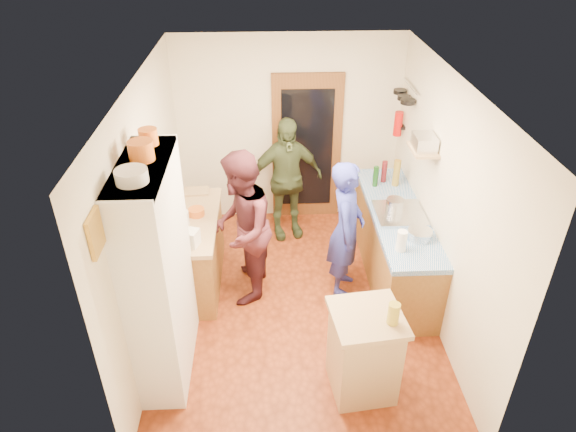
{
  "coord_description": "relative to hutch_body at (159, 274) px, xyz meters",
  "views": [
    {
      "loc": [
        -0.3,
        -4.5,
        3.99
      ],
      "look_at": [
        -0.09,
        0.15,
        1.09
      ],
      "focal_mm": 32.0,
      "sensor_mm": 36.0,
      "label": 1
    }
  ],
  "objects": [
    {
      "name": "wall_front",
      "position": [
        1.3,
        -1.21,
        0.2
      ],
      "size": [
        3.0,
        0.02,
        2.6
      ],
      "primitive_type": "cube",
      "color": "beige",
      "rests_on": "ground"
    },
    {
      "name": "kettle",
      "position": [
        0.05,
        1.15,
        -0.12
      ],
      "size": [
        0.16,
        0.16,
        0.16
      ],
      "primitive_type": "cylinder",
      "rotation": [
        0.0,
        0.0,
        0.13
      ],
      "color": "white",
      "rests_on": "left_counter_top"
    },
    {
      "name": "island_top",
      "position": [
        1.84,
        -0.42,
        -0.22
      ],
      "size": [
        0.69,
        0.69,
        0.05
      ],
      "primitive_type": "cube",
      "rotation": [
        0.0,
        0.0,
        0.12
      ],
      "color": "tan",
      "rests_on": "island_base"
    },
    {
      "name": "plate_stack",
      "position": [
        0.0,
        -0.3,
        1.15
      ],
      "size": [
        0.24,
        0.24,
        0.1
      ],
      "primitive_type": "cylinder",
      "color": "white",
      "rests_on": "hutch_top_shelf"
    },
    {
      "name": "radio",
      "position": [
        2.67,
        1.25,
        0.69
      ],
      "size": [
        0.23,
        0.3,
        0.15
      ],
      "primitive_type": "cube",
      "rotation": [
        0.0,
        0.0,
        -0.02
      ],
      "color": "silver",
      "rests_on": "wall_shelf"
    },
    {
      "name": "pan_hang_a",
      "position": [
        2.7,
        2.15,
        0.82
      ],
      "size": [
        0.18,
        0.18,
        0.05
      ],
      "primitive_type": "cylinder",
      "color": "black",
      "rests_on": "pan_rail"
    },
    {
      "name": "person_left",
      "position": [
        0.73,
        1.06,
        -0.2
      ],
      "size": [
        0.77,
        0.94,
        1.8
      ],
      "primitive_type": "imported",
      "rotation": [
        0.0,
        0.0,
        -1.67
      ],
      "color": "#441B22",
      "rests_on": "ground"
    },
    {
      "name": "bottle_a",
      "position": [
        2.35,
        1.94,
        -0.07
      ],
      "size": [
        0.08,
        0.08,
        0.27
      ],
      "primitive_type": "cylinder",
      "rotation": [
        0.0,
        0.0,
        0.3
      ],
      "color": "#143F14",
      "rests_on": "right_counter_top"
    },
    {
      "name": "orange_pot_b",
      "position": [
        0.0,
        0.38,
        1.17
      ],
      "size": [
        0.16,
        0.16,
        0.14
      ],
      "primitive_type": "cylinder",
      "color": "orange",
      "rests_on": "hutch_top_shelf"
    },
    {
      "name": "pan_hang_b",
      "position": [
        2.7,
        2.35,
        0.8
      ],
      "size": [
        0.16,
        0.16,
        0.05
      ],
      "primitive_type": "cylinder",
      "color": "black",
      "rests_on": "pan_rail"
    },
    {
      "name": "wall_back",
      "position": [
        1.3,
        2.81,
        0.2
      ],
      "size": [
        3.0,
        0.02,
        2.6
      ],
      "primitive_type": "cube",
      "color": "beige",
      "rests_on": "ground"
    },
    {
      "name": "wall_shelf",
      "position": [
        2.67,
        1.25,
        0.6
      ],
      "size": [
        0.26,
        0.42,
        0.03
      ],
      "primitive_type": "cube",
      "color": "tan",
      "rests_on": "wall_right"
    },
    {
      "name": "right_counter_top",
      "position": [
        2.5,
        1.3,
        -0.23
      ],
      "size": [
        0.62,
        2.22,
        0.06
      ],
      "primitive_type": "cube",
      "color": "#0446A1",
      "rests_on": "right_counter_base"
    },
    {
      "name": "cutting_board",
      "position": [
        1.78,
        -0.37,
        -0.21
      ],
      "size": [
        0.38,
        0.32,
        0.02
      ],
      "primitive_type": "cube",
      "rotation": [
        0.0,
        0.0,
        0.12
      ],
      "color": "white",
      "rests_on": "island_top"
    },
    {
      "name": "chopping_board",
      "position": [
        0.12,
        1.87,
        -0.19
      ],
      "size": [
        0.31,
        0.24,
        0.02
      ],
      "primitive_type": "cube",
      "rotation": [
        0.0,
        0.0,
        0.05
      ],
      "color": "tan",
      "rests_on": "left_counter_top"
    },
    {
      "name": "ext_bracket",
      "position": [
        2.77,
        2.5,
        0.35
      ],
      "size": [
        0.06,
        0.1,
        0.04
      ],
      "primitive_type": "cube",
      "color": "black",
      "rests_on": "wall_right"
    },
    {
      "name": "mixing_bowl",
      "position": [
        2.6,
        0.75,
        -0.15
      ],
      "size": [
        0.31,
        0.31,
        0.1
      ],
      "primitive_type": "cylinder",
      "rotation": [
        0.0,
        0.0,
        -0.19
      ],
      "color": "silver",
      "rests_on": "right_counter_top"
    },
    {
      "name": "door_glass",
      "position": [
        1.55,
        2.74,
        -0.05
      ],
      "size": [
        0.7,
        0.02,
        1.7
      ],
      "primitive_type": "cube",
      "color": "black",
      "rests_on": "door_frame"
    },
    {
      "name": "hob",
      "position": [
        2.5,
        1.22,
        -0.18
      ],
      "size": [
        0.55,
        0.58,
        0.04
      ],
      "primitive_type": "cube",
      "color": "silver",
      "rests_on": "right_counter_top"
    },
    {
      "name": "orange_pot_a",
      "position": [
        0.0,
        0.08,
        1.18
      ],
      "size": [
        0.2,
        0.2,
        0.16
      ],
      "primitive_type": "cylinder",
      "color": "orange",
      "rests_on": "hutch_top_shelf"
    },
    {
      "name": "right_counter_base",
      "position": [
        2.5,
        1.3,
        -0.68
      ],
      "size": [
        0.6,
        2.2,
        0.84
      ],
      "primitive_type": "cube",
      "color": "brown",
      "rests_on": "ground"
    },
    {
      "name": "person_hob",
      "position": [
        1.89,
        1.04,
        -0.27
      ],
      "size": [
        0.52,
        0.68,
        1.65
      ],
      "primitive_type": "imported",
      "rotation": [
        0.0,
        0.0,
        1.34
      ],
      "color": "#2A3197",
      "rests_on": "ground"
    },
    {
      "name": "pan_rail",
      "position": [
        2.76,
        2.33,
        0.95
      ],
      "size": [
        0.02,
        0.65,
        0.02
      ],
      "primitive_type": "cylinder",
      "rotation": [
        1.57,
        0.0,
        0.0
      ],
      "color": "silver",
      "rests_on": "wall_right"
    },
    {
      "name": "hutch_body",
      "position": [
        0.0,
        0.0,
        0.0
      ],
      "size": [
        0.4,
        1.2,
        2.2
      ],
      "primitive_type": "cube",
      "color": "white",
      "rests_on": "ground"
    },
    {
      "name": "ceiling",
      "position": [
        1.3,
        0.8,
        1.51
      ],
      "size": [
        3.0,
        4.0,
        0.02
      ],
      "primitive_type": "cube",
      "color": "silver",
      "rests_on": "ground"
    },
    {
      "name": "wall_left",
      "position": [
        -0.21,
        0.8,
        0.2
      ],
      "size": [
        0.02,
        4.0,
        2.6
      ],
      "primitive_type": "cube",
      "color": "beige",
      "rests_on": "ground"
    },
    {
      "name": "picture_frame",
      "position": [
        -0.18,
        -0.75,
        0.95
      ],
      "size": [
        0.03,
        0.25,
        0.3
      ],
      "primitive_type": "cube",
      "color": "gold",
      "rests_on": "wall_left"
    },
    {
      "name": "bottle_b",
      "position": [
        2.48,
        2.05,
        -0.06
      ],
      "size": [
        0.08,
        0.08,
        0.28
      ],
      "primitive_type": "cylinder",
      "rotation": [
        0.0,
        0.0,
        -0.15
      ],
      "color": "#591419",
      "rests_on": "right_counter_top"
    },
    {
      "name": "pot_on_hob",
      "position": [
        2.45,
        1.3,
        -0.1
      ],
      "size": [
        0.2,
        0.2,
        0.13
      ],
      "primitive_type": "cylinder",
      "color": "silver",
      "rests_on": "hob"
    },
    {
      "name": "bottle_c",
      "position": [
        2.61,
        1.94,
        -0.03
      ],
      "size": [
        0.09,
        0.09,
        0.34
      ],
      "primitive_type": "cylinder",
      "rotation": [
        0.0,
        0.0,
        0.05
      ],
      "color": "olive",
      "rests_on": "right_counter_top"
    },
    {
      "name": "oil_jar",
      "position": [
        2.03,
        -0.51,
        -0.09
      ],
      "size": [
        0.11,
        0.11,
        0.2
      ],
      "primitive_type": "cylinder",
      "rotation": [
        0.0,
        0.0,
        0.12
      ],
      "color": "#AD9E2D",
      "rests_on": "island_top"
    },
    {
      "name": "pan_hang_c",
      "position": [
        2.7,
        2.55,
        0.81
      ],
      "size": [
        0.17,
        0.17,
        0.05
      ],
      "primitive_type": "cylinder",
      "color": "black",
      "rests_on": "pan_rail"
    },
    {
      "name": "orange_bowl",
      "position": [
        0.18,
        1.33,
        -0.16
      ],
      "size": [
        0.23,
        0.23,
        0.08
      ],
      "primitive_type": "cylinder",
      "rotation": [
        0.0,
        0.0,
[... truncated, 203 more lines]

